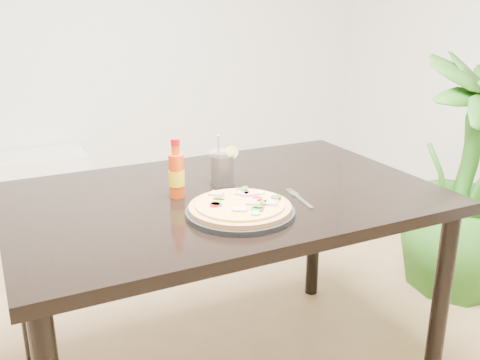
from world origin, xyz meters
name	(u,v)px	position (x,y,z in m)	size (l,w,h in m)	color
dining_table	(224,215)	(0.07, 0.35, 0.67)	(1.40, 0.90, 0.75)	black
plate	(240,212)	(0.03, 0.15, 0.76)	(0.33, 0.33, 0.02)	black
pizza	(241,206)	(0.03, 0.15, 0.78)	(0.31, 0.31, 0.03)	tan
hot_sauce_bottle	(176,174)	(-0.09, 0.38, 0.83)	(0.06, 0.06, 0.20)	#E6420D
cola_cup	(222,168)	(0.10, 0.44, 0.81)	(0.10, 0.09, 0.18)	black
fork	(298,198)	(0.26, 0.19, 0.75)	(0.04, 0.19, 0.00)	silver
houseplant	(467,178)	(1.39, 0.50, 0.57)	(0.63, 0.63, 1.13)	#2C6D1D
plant_pot	(455,264)	(1.39, 0.50, 0.11)	(0.28, 0.28, 0.22)	brown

